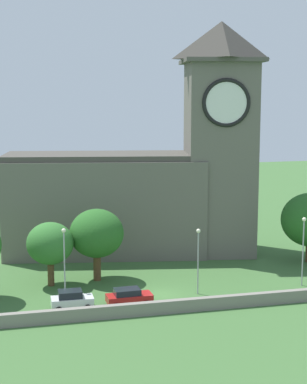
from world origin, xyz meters
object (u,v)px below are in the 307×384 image
object	(u,v)px
church	(154,176)
streetlamp_east_mid	(303,241)
tree_riverside_west	(97,234)
car_white	(72,300)
streetlamp_west_mid	(64,253)
streetlamp_central	(198,251)
car_red	(129,297)
tree_riverside_east	(50,244)

from	to	relation	value
church	streetlamp_east_mid	world-z (taller)	church
tree_riverside_west	car_white	bearing A→B (deg)	-113.67
church	tree_riverside_west	size ratio (longest dim) A/B	4.16
streetlamp_west_mid	streetlamp_central	xyz separation A→B (m)	(13.58, -1.16, -0.30)
car_red	tree_riverside_east	bearing A→B (deg)	130.17
car_white	streetlamp_east_mid	size ratio (longest dim) A/B	0.54
streetlamp_central	tree_riverside_east	world-z (taller)	tree_riverside_east
tree_riverside_east	tree_riverside_west	bearing A→B (deg)	7.91
streetlamp_east_mid	tree_riverside_west	xyz separation A→B (m)	(-21.20, 7.34, 0.34)
tree_riverside_east	streetlamp_central	bearing A→B (deg)	-24.49
streetlamp_central	tree_riverside_east	bearing A→B (deg)	155.51
car_red	streetlamp_west_mid	world-z (taller)	streetlamp_west_mid
car_red	streetlamp_east_mid	world-z (taller)	streetlamp_east_mid
streetlamp_east_mid	tree_riverside_east	world-z (taller)	streetlamp_east_mid
streetlamp_central	tree_riverside_east	size ratio (longest dim) A/B	0.99
church	tree_riverside_east	size ratio (longest dim) A/B	4.80
car_red	church	bearing A→B (deg)	68.96
streetlamp_east_mid	tree_riverside_west	size ratio (longest dim) A/B	0.94
car_white	car_red	bearing A→B (deg)	-0.72
car_white	streetlamp_west_mid	bearing A→B (deg)	97.64
car_white	streetlamp_west_mid	world-z (taller)	streetlamp_west_mid
church	streetlamp_west_mid	xyz separation A→B (m)	(-13.33, -16.51, -5.23)
streetlamp_east_mid	streetlamp_central	bearing A→B (deg)	179.94
streetlamp_west_mid	streetlamp_east_mid	bearing A→B (deg)	-2.64
church	car_red	distance (m)	22.59
car_white	tree_riverside_east	size ratio (longest dim) A/B	0.58
car_red	streetlamp_central	bearing A→B (deg)	11.45
car_red	tree_riverside_east	world-z (taller)	tree_riverside_east
streetlamp_east_mid	streetlamp_west_mid	bearing A→B (deg)	177.36
church	streetlamp_central	xyz separation A→B (m)	(0.24, -17.67, -5.52)
church	tree_riverside_east	bearing A→B (deg)	-142.26
streetlamp_central	tree_riverside_east	xyz separation A→B (m)	(-14.52, 6.61, 0.03)
car_red	streetlamp_central	world-z (taller)	streetlamp_central
church	streetlamp_west_mid	bearing A→B (deg)	-128.93
tree_riverside_west	tree_riverside_east	bearing A→B (deg)	-172.09
car_white	streetlamp_east_mid	xyz separation A→B (m)	(25.06, 1.46, 4.04)
church	tree_riverside_west	xyz separation A→B (m)	(-9.12, -10.34, -4.83)
car_red	streetlamp_west_mid	size ratio (longest dim) A/B	0.61
streetlamp_east_mid	tree_riverside_east	xyz separation A→B (m)	(-26.36, 6.63, -0.33)
church	tree_riverside_west	distance (m)	14.61
car_red	streetlamp_east_mid	distance (m)	19.96
church	streetlamp_central	size ratio (longest dim) A/B	4.84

